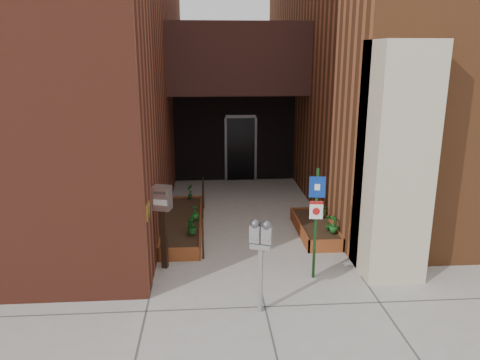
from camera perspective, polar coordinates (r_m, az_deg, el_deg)
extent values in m
plane|color=#9E9991|center=(9.12, 2.25, -12.01)|extent=(80.00, 80.00, 0.00)
cube|color=brown|center=(15.61, -24.21, 17.05)|extent=(8.00, 14.60, 10.00)
cube|color=brown|center=(16.72, 21.34, 17.13)|extent=(8.00, 13.70, 10.00)
cube|color=beige|center=(9.17, 18.32, 2.04)|extent=(1.10, 1.20, 4.40)
cube|color=black|center=(14.08, -0.36, 14.58)|extent=(4.20, 2.00, 2.00)
cube|color=black|center=(15.70, -0.68, 5.49)|extent=(4.00, 0.30, 3.00)
cube|color=black|center=(15.62, 0.10, 3.76)|extent=(0.90, 0.06, 2.10)
cube|color=#B79338|center=(8.36, -11.20, -3.71)|extent=(0.04, 0.30, 0.30)
cube|color=brown|center=(9.85, -7.46, -8.99)|extent=(0.90, 0.04, 0.30)
cube|color=brown|center=(13.17, -6.64, -2.61)|extent=(0.90, 0.04, 0.30)
cube|color=brown|center=(11.52, -9.13, -5.37)|extent=(0.04, 3.60, 0.30)
cube|color=brown|center=(11.48, -4.83, -5.31)|extent=(0.04, 3.60, 0.30)
cube|color=black|center=(11.50, -6.98, -5.43)|extent=(0.82, 3.52, 0.26)
cube|color=brown|center=(10.33, 10.50, -7.93)|extent=(0.80, 0.04, 0.30)
cube|color=brown|center=(12.29, 8.01, -4.00)|extent=(0.80, 0.04, 0.30)
cube|color=brown|center=(11.22, 7.25, -5.88)|extent=(0.04, 2.20, 0.30)
cube|color=brown|center=(11.39, 11.02, -5.71)|extent=(0.04, 2.20, 0.30)
cube|color=black|center=(11.30, 9.14, -5.89)|extent=(0.72, 2.12, 0.26)
cylinder|color=black|center=(9.78, -4.54, -7.16)|extent=(0.04, 0.04, 0.90)
cylinder|color=black|center=(12.90, -4.49, -1.55)|extent=(0.04, 0.04, 0.90)
cylinder|color=black|center=(11.19, -4.56, -1.89)|extent=(0.04, 3.30, 0.04)
cube|color=#979799|center=(7.85, 2.50, -12.14)|extent=(0.09, 0.09, 1.13)
cube|color=#979799|center=(7.59, 2.55, -8.05)|extent=(0.36, 0.25, 0.09)
cube|color=#979799|center=(7.54, 1.86, -6.55)|extent=(0.20, 0.17, 0.29)
sphere|color=#59595B|center=(7.48, 1.87, -5.35)|extent=(0.17, 0.17, 0.17)
cube|color=white|center=(7.48, 1.74, -6.55)|extent=(0.10, 0.04, 0.06)
cube|color=#B21414|center=(7.51, 1.73, -7.19)|extent=(0.10, 0.04, 0.03)
cube|color=#979799|center=(7.49, 3.28, -6.71)|extent=(0.20, 0.17, 0.29)
sphere|color=#59595B|center=(7.43, 3.30, -5.50)|extent=(0.17, 0.17, 0.17)
cube|color=white|center=(7.43, 3.17, -6.71)|extent=(0.10, 0.04, 0.06)
cube|color=#B21414|center=(7.47, 3.16, -7.35)|extent=(0.10, 0.04, 0.03)
cube|color=#143714|center=(8.86, 9.18, -5.38)|extent=(0.06, 0.06, 2.16)
cube|color=navy|center=(8.60, 9.40, -0.85)|extent=(0.30, 0.06, 0.39)
cube|color=white|center=(8.59, 9.41, -0.86)|extent=(0.10, 0.02, 0.12)
cube|color=white|center=(8.73, 9.28, -3.64)|extent=(0.25, 0.05, 0.34)
cube|color=#B21414|center=(8.68, 9.32, -2.76)|extent=(0.25, 0.04, 0.06)
cylinder|color=#B21414|center=(8.73, 9.28, -3.79)|extent=(0.14, 0.03, 0.14)
cube|color=black|center=(9.44, -9.25, -7.06)|extent=(0.14, 0.14, 1.24)
cube|color=silver|center=(9.15, -9.48, -2.16)|extent=(0.39, 0.33, 0.47)
cube|color=#59595B|center=(9.00, -9.80, -1.58)|extent=(0.24, 0.08, 0.05)
cube|color=white|center=(9.06, -9.75, -2.74)|extent=(0.26, 0.08, 0.11)
imported|color=#19581E|center=(10.43, -5.83, -5.58)|extent=(0.41, 0.41, 0.35)
imported|color=#164F17|center=(10.50, -6.07, -5.48)|extent=(0.23, 0.23, 0.34)
imported|color=#1C631F|center=(11.27, -5.54, -3.92)|extent=(0.28, 0.28, 0.36)
imported|color=#185519|center=(12.89, -6.12, -1.38)|extent=(0.27, 0.27, 0.40)
imported|color=#1B601F|center=(10.64, 11.35, -5.32)|extent=(0.29, 0.29, 0.37)
imported|color=#174F16|center=(10.76, 10.76, -5.05)|extent=(0.22, 0.22, 0.37)
imported|color=#29631C|center=(11.58, 10.02, -3.64)|extent=(0.33, 0.33, 0.34)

